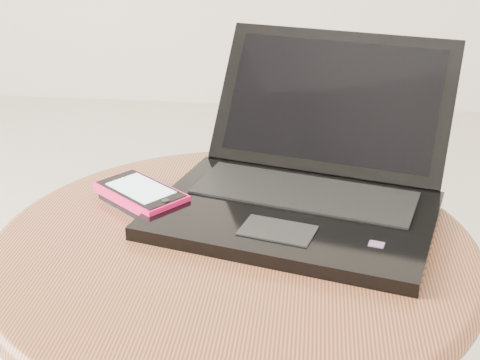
# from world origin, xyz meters

# --- Properties ---
(table) EXTENTS (0.59, 0.59, 0.47)m
(table) POSITION_xyz_m (0.09, 0.05, 0.37)
(table) COLOR #56230F
(table) RESTS_ON ground
(laptop) EXTENTS (0.42, 0.43, 0.19)m
(laptop) POSITION_xyz_m (0.17, 0.15, 0.50)
(laptop) COLOR black
(laptop) RESTS_ON table
(phone_black) EXTENTS (0.14, 0.13, 0.01)m
(phone_black) POSITION_xyz_m (-0.04, 0.12, 0.47)
(phone_black) COLOR black
(phone_black) RESTS_ON table
(phone_pink) EXTENTS (0.14, 0.13, 0.01)m
(phone_pink) POSITION_xyz_m (-0.04, 0.12, 0.49)
(phone_pink) COLOR #FE1463
(phone_pink) RESTS_ON phone_black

